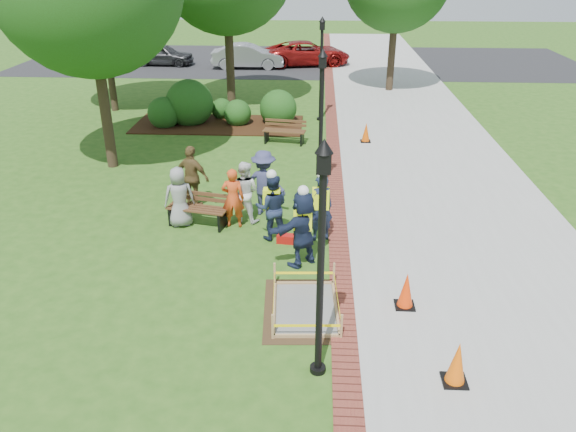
# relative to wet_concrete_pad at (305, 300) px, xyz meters

# --- Properties ---
(ground) EXTENTS (100.00, 100.00, 0.00)m
(ground) POSITION_rel_wet_concrete_pad_xyz_m (-0.98, 1.15, -0.23)
(ground) COLOR #285116
(ground) RESTS_ON ground
(sidewalk) EXTENTS (6.00, 60.00, 0.02)m
(sidewalk) POSITION_rel_wet_concrete_pad_xyz_m (4.02, 11.15, -0.22)
(sidewalk) COLOR #9E9E99
(sidewalk) RESTS_ON ground
(brick_edging) EXTENTS (0.50, 60.00, 0.03)m
(brick_edging) POSITION_rel_wet_concrete_pad_xyz_m (0.77, 11.15, -0.22)
(brick_edging) COLOR maroon
(brick_edging) RESTS_ON ground
(mulch_bed) EXTENTS (7.00, 3.00, 0.05)m
(mulch_bed) POSITION_rel_wet_concrete_pad_xyz_m (-3.98, 13.15, -0.21)
(mulch_bed) COLOR #381E0F
(mulch_bed) RESTS_ON ground
(parking_lot) EXTENTS (36.00, 12.00, 0.01)m
(parking_lot) POSITION_rel_wet_concrete_pad_xyz_m (-0.98, 28.15, -0.23)
(parking_lot) COLOR black
(parking_lot) RESTS_ON ground
(wet_concrete_pad) EXTENTS (1.82, 2.39, 0.55)m
(wet_concrete_pad) POSITION_rel_wet_concrete_pad_xyz_m (0.00, 0.00, 0.00)
(wet_concrete_pad) COLOR #47331E
(wet_concrete_pad) RESTS_ON ground
(bench_near) EXTENTS (1.69, 0.87, 0.88)m
(bench_near) POSITION_rel_wet_concrete_pad_xyz_m (-2.97, 3.75, 0.05)
(bench_near) COLOR #53371C
(bench_near) RESTS_ON ground
(bench_far) EXTENTS (1.66, 0.77, 0.86)m
(bench_far) POSITION_rel_wet_concrete_pad_xyz_m (-1.08, 10.86, 0.04)
(bench_far) COLOR brown
(bench_far) RESTS_ON ground
(cone_front) EXTENTS (0.43, 0.43, 0.84)m
(cone_front) POSITION_rel_wet_concrete_pad_xyz_m (2.60, -2.01, 0.17)
(cone_front) COLOR black
(cone_front) RESTS_ON ground
(cone_back) EXTENTS (0.41, 0.41, 0.81)m
(cone_back) POSITION_rel_wet_concrete_pad_xyz_m (2.05, 0.21, 0.15)
(cone_back) COLOR black
(cone_back) RESTS_ON ground
(cone_far) EXTENTS (0.38, 0.38, 0.76)m
(cone_far) POSITION_rel_wet_concrete_pad_xyz_m (2.02, 11.17, 0.13)
(cone_far) COLOR black
(cone_far) RESTS_ON ground
(toolbox) EXTENTS (0.46, 0.28, 0.22)m
(toolbox) POSITION_rel_wet_concrete_pad_xyz_m (-0.58, 2.89, -0.13)
(toolbox) COLOR #A8100C
(toolbox) RESTS_ON ground
(lamp_near) EXTENTS (0.28, 0.28, 4.26)m
(lamp_near) POSITION_rel_wet_concrete_pad_xyz_m (0.27, -1.85, 2.25)
(lamp_near) COLOR black
(lamp_near) RESTS_ON ground
(lamp_mid) EXTENTS (0.28, 0.28, 4.26)m
(lamp_mid) POSITION_rel_wet_concrete_pad_xyz_m (0.27, 6.15, 2.25)
(lamp_mid) COLOR black
(lamp_mid) RESTS_ON ground
(lamp_far) EXTENTS (0.28, 0.28, 4.26)m
(lamp_far) POSITION_rel_wet_concrete_pad_xyz_m (0.27, 14.15, 2.25)
(lamp_far) COLOR black
(lamp_far) RESTS_ON ground
(shrub_a) EXTENTS (1.34, 1.34, 1.34)m
(shrub_a) POSITION_rel_wet_concrete_pad_xyz_m (-6.18, 12.81, -0.23)
(shrub_a) COLOR #1F4313
(shrub_a) RESTS_ON ground
(shrub_b) EXTENTS (1.99, 1.99, 1.99)m
(shrub_b) POSITION_rel_wet_concrete_pad_xyz_m (-5.22, 13.37, -0.23)
(shrub_b) COLOR #1F4313
(shrub_b) RESTS_ON ground
(shrub_c) EXTENTS (1.14, 1.14, 1.14)m
(shrub_c) POSITION_rel_wet_concrete_pad_xyz_m (-3.19, 13.25, -0.23)
(shrub_c) COLOR #1F4313
(shrub_c) RESTS_ON ground
(shrub_d) EXTENTS (1.55, 1.55, 1.55)m
(shrub_d) POSITION_rel_wet_concrete_pad_xyz_m (-1.50, 13.49, -0.23)
(shrub_d) COLOR #1F4313
(shrub_d) RESTS_ON ground
(shrub_e) EXTENTS (0.93, 0.93, 0.93)m
(shrub_e) POSITION_rel_wet_concrete_pad_xyz_m (-4.01, 14.24, -0.23)
(shrub_e) COLOR #1F4313
(shrub_e) RESTS_ON ground
(casual_person_a) EXTENTS (0.60, 0.49, 1.63)m
(casual_person_a) POSITION_rel_wet_concrete_pad_xyz_m (-3.42, 3.73, 0.58)
(casual_person_a) COLOR gray
(casual_person_a) RESTS_ON ground
(casual_person_b) EXTENTS (0.53, 0.34, 1.63)m
(casual_person_b) POSITION_rel_wet_concrete_pad_xyz_m (-2.00, 3.75, 0.58)
(casual_person_b) COLOR #D64319
(casual_person_b) RESTS_ON ground
(casual_person_c) EXTENTS (0.62, 0.49, 1.69)m
(casual_person_c) POSITION_rel_wet_concrete_pad_xyz_m (-1.75, 4.11, 0.61)
(casual_person_c) COLOR silver
(casual_person_c) RESTS_ON ground
(casual_person_d) EXTENTS (0.68, 0.57, 1.82)m
(casual_person_d) POSITION_rel_wet_concrete_pad_xyz_m (-3.31, 4.90, 0.68)
(casual_person_d) COLOR brown
(casual_person_d) RESTS_ON ground
(casual_person_e) EXTENTS (0.64, 0.47, 1.84)m
(casual_person_e) POSITION_rel_wet_concrete_pad_xyz_m (-1.27, 4.58, 0.69)
(casual_person_e) COLOR #34365C
(casual_person_e) RESTS_ON ground
(hivis_worker_a) EXTENTS (0.69, 0.67, 1.99)m
(hivis_worker_a) POSITION_rel_wet_concrete_pad_xyz_m (-0.12, 1.87, 0.75)
(hivis_worker_a) COLOR #1A2845
(hivis_worker_a) RESTS_ON ground
(hivis_worker_b) EXTENTS (0.64, 0.51, 1.91)m
(hivis_worker_b) POSITION_rel_wet_concrete_pad_xyz_m (0.28, 3.13, 0.71)
(hivis_worker_b) COLOR #17263D
(hivis_worker_b) RESTS_ON ground
(hivis_worker_c) EXTENTS (0.59, 0.42, 1.87)m
(hivis_worker_c) POSITION_rel_wet_concrete_pad_xyz_m (-0.93, 3.11, 0.69)
(hivis_worker_c) COLOR #1C2D49
(hivis_worker_c) RESTS_ON ground
(parked_car_a) EXTENTS (2.14, 4.51, 1.44)m
(parked_car_a) POSITION_rel_wet_concrete_pad_xyz_m (-9.72, 26.20, -0.23)
(parked_car_a) COLOR #2B2B2E
(parked_car_a) RESTS_ON ground
(parked_car_b) EXTENTS (2.26, 4.93, 1.59)m
(parked_car_b) POSITION_rel_wet_concrete_pad_xyz_m (-4.19, 25.52, -0.23)
(parked_car_b) COLOR #96969A
(parked_car_b) RESTS_ON ground
(parked_car_c) EXTENTS (3.07, 5.26, 1.61)m
(parked_car_c) POSITION_rel_wet_concrete_pad_xyz_m (-0.57, 26.71, -0.23)
(parked_car_c) COLOR maroon
(parked_car_c) RESTS_ON ground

